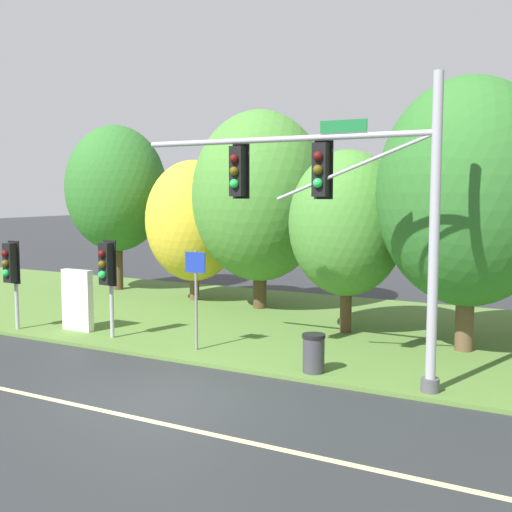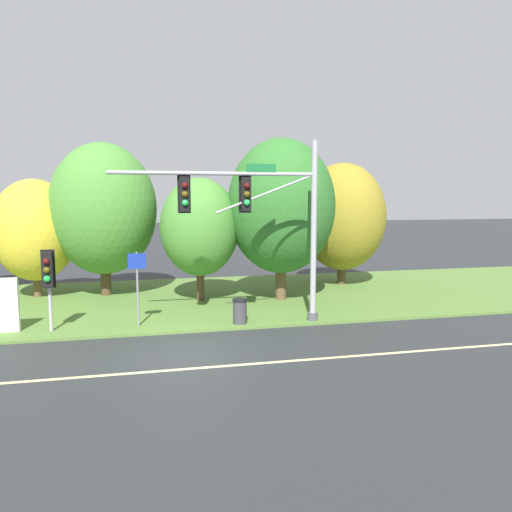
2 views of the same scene
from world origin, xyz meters
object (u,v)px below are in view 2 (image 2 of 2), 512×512
info_kiosk (2,305)px  trash_bin (240,311)px  tree_left_of_mast (35,230)px  tree_right_far (343,217)px  tree_tall_centre (281,206)px  traffic_signal_mast (260,212)px  pedestrian_signal_further_along (48,274)px  route_sign_post (137,279)px  tree_mid_verge (200,227)px  tree_behind_signpost (103,209)px

info_kiosk → trash_bin: 8.37m
tree_left_of_mast → tree_right_far: 15.42m
tree_tall_centre → tree_right_far: (4.35, 3.21, -0.64)m
traffic_signal_mast → trash_bin: size_ratio=8.19×
pedestrian_signal_further_along → tree_tall_centre: tree_tall_centre is taller
route_sign_post → info_kiosk: 4.70m
tree_mid_verge → tree_tall_centre: size_ratio=0.76×
route_sign_post → tree_left_of_mast: bearing=124.9°
tree_right_far → tree_left_of_mast: bearing=180.0°
trash_bin → tree_tall_centre: bearing=55.4°
pedestrian_signal_further_along → tree_tall_centre: 10.33m
route_sign_post → info_kiosk: route_sign_post is taller
route_sign_post → tree_tall_centre: tree_tall_centre is taller
tree_behind_signpost → tree_right_far: tree_behind_signpost is taller
tree_left_of_mast → tree_mid_verge: bearing=-19.5°
route_sign_post → tree_behind_signpost: 6.99m
tree_behind_signpost → info_kiosk: 7.58m
trash_bin → tree_left_of_mast: bearing=139.4°
pedestrian_signal_further_along → tree_right_far: 15.45m
pedestrian_signal_further_along → trash_bin: bearing=-2.5°
tree_left_of_mast → tree_mid_verge: size_ratio=0.99×
traffic_signal_mast → info_kiosk: bearing=174.4°
info_kiosk → tree_behind_signpost: bearing=63.2°
pedestrian_signal_further_along → tree_behind_signpost: bearing=77.3°
trash_bin → route_sign_post: bearing=172.9°
tree_right_far → tree_behind_signpost: bearing=-178.6°
pedestrian_signal_further_along → info_kiosk: bearing=165.2°
traffic_signal_mast → tree_tall_centre: tree_tall_centre is taller
traffic_signal_mast → tree_right_far: traffic_signal_mast is taller
pedestrian_signal_further_along → tree_mid_verge: tree_mid_verge is taller
route_sign_post → tree_left_of_mast: 8.27m
traffic_signal_mast → trash_bin: bearing=167.6°
route_sign_post → tree_behind_signpost: size_ratio=0.38×
tree_behind_signpost → route_sign_post: bearing=-76.6°
traffic_signal_mast → route_sign_post: size_ratio=2.79×
traffic_signal_mast → info_kiosk: size_ratio=4.01×
traffic_signal_mast → tree_left_of_mast: (-9.08, 7.31, -1.03)m
tree_tall_centre → trash_bin: tree_tall_centre is taller
traffic_signal_mast → tree_right_far: 9.69m
tree_mid_verge → tree_behind_signpost: bearing=151.4°
route_sign_post → tree_right_far: (10.76, 6.69, 1.87)m
tree_right_far → tree_tall_centre: bearing=-143.5°
tree_mid_verge → tree_tall_centre: (3.64, -0.58, 0.93)m
tree_left_of_mast → trash_bin: 11.32m
tree_mid_verge → route_sign_post: bearing=-124.3°
tree_tall_centre → traffic_signal_mast: bearing=-115.9°
tree_left_of_mast → tree_tall_centre: tree_tall_centre is taller
traffic_signal_mast → tree_tall_centre: bearing=64.1°
traffic_signal_mast → tree_mid_verge: traffic_signal_mast is taller
tree_mid_verge → trash_bin: tree_mid_verge is taller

